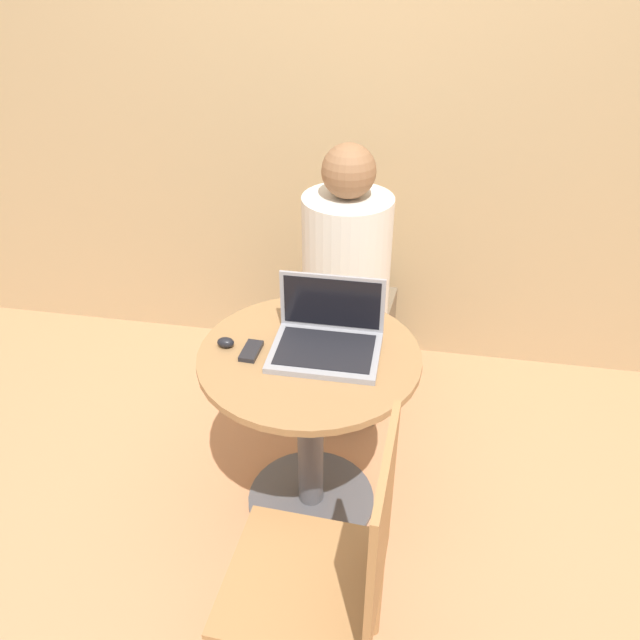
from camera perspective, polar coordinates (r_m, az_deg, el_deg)
The scene contains 8 objects.
ground_plane at distance 2.52m, azimuth -0.81°, elevation -16.12°, with size 12.00×12.00×0.00m, color tan.
back_wall at distance 2.80m, azimuth 3.43°, elevation 20.53°, with size 7.00×0.05×2.60m.
round_table at distance 2.18m, azimuth -0.91°, elevation -7.92°, with size 0.73×0.73×0.71m.
laptop at distance 2.04m, azimuth 0.67°, elevation -1.59°, with size 0.35×0.27×0.22m.
cell_phone at distance 2.05m, azimuth -6.31°, elevation -2.83°, with size 0.06×0.11×0.02m.
computer_mouse at distance 2.08m, azimuth -8.62°, elevation -2.04°, with size 0.06×0.04×0.03m.
chair_empty at distance 1.72m, azimuth 0.98°, elevation -22.57°, with size 0.42×0.42×0.95m.
person_seated at distance 2.68m, azimuth 2.60°, elevation 1.53°, with size 0.38×0.56×1.22m.
Camera 1 is at (0.32, -1.61, 1.91)m, focal length 35.00 mm.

